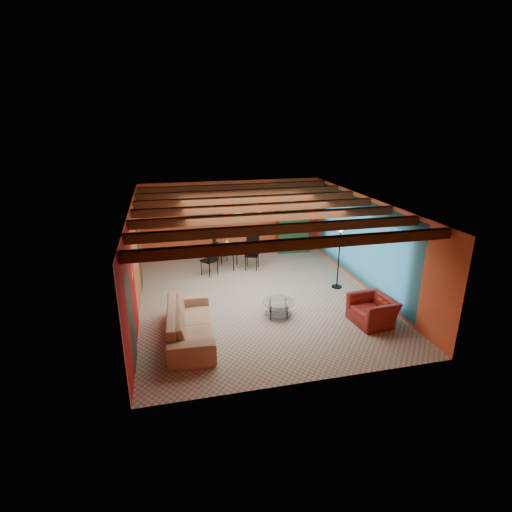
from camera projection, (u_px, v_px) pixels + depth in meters
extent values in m
cube|color=#9B978A|center=(258.00, 296.00, 11.31)|extent=(6.50, 8.00, 0.01)
cube|color=silver|center=(258.00, 203.00, 10.42)|extent=(6.50, 8.00, 0.01)
cube|color=#C8542E|center=(232.00, 218.00, 14.53)|extent=(6.50, 0.02, 2.70)
cube|color=maroon|center=(135.00, 261.00, 10.15)|extent=(0.02, 8.00, 2.70)
cube|color=#2B6C7E|center=(366.00, 243.00, 11.57)|extent=(0.02, 8.00, 2.70)
imported|color=#957660|center=(190.00, 323.00, 9.06)|extent=(1.13, 2.61, 0.75)
imported|color=maroon|center=(372.00, 310.00, 9.74)|extent=(1.01, 1.13, 0.68)
cube|color=brown|center=(291.00, 226.00, 14.87)|extent=(1.13, 0.60, 1.93)
cube|color=black|center=(207.00, 211.00, 14.20)|extent=(1.05, 0.03, 0.65)
imported|color=#26661E|center=(292.00, 195.00, 14.48)|extent=(0.42, 0.36, 0.46)
imported|color=orange|center=(227.00, 233.00, 13.08)|extent=(0.22, 0.22, 0.19)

